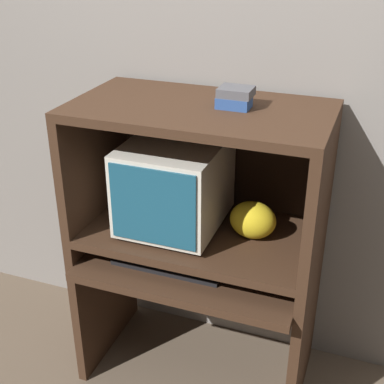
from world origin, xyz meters
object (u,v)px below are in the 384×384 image
Objects in this scene: crt_monitor at (175,184)px; mouse at (238,281)px; snack_bag at (253,220)px; keyboard at (169,264)px; book_stack at (235,97)px.

crt_monitor reaches higher than mouse.
snack_bag reaches higher than mouse.
keyboard is 7.01× the size of mouse.
book_stack is at bearing 38.41° from keyboard.
snack_bag is 1.49× the size of book_stack.
mouse is 0.25m from snack_bag.
book_stack is at bearing 117.00° from mouse.
crt_monitor is 0.47m from mouse.
mouse is (0.31, -0.01, 0.00)m from keyboard.
snack_bag is (0.33, 0.02, -0.12)m from crt_monitor.
crt_monitor is 2.40× the size of snack_bag.
keyboard is at bearing -141.59° from book_stack.
book_stack is at bearing 175.49° from snack_bag.
book_stack is (-0.10, 0.01, 0.50)m from snack_bag.
crt_monitor is 0.34m from keyboard.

